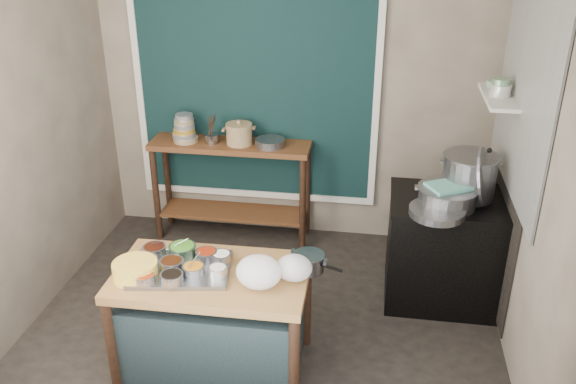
% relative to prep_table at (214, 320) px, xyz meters
% --- Properties ---
extents(floor, '(3.50, 3.00, 0.02)m').
position_rel_prep_table_xyz_m(floor, '(0.24, 0.53, -0.39)').
color(floor, '#2B2520').
rests_on(floor, ground).
extents(back_wall, '(3.50, 0.02, 2.80)m').
position_rel_prep_table_xyz_m(back_wall, '(0.24, 2.04, 1.02)').
color(back_wall, gray).
rests_on(back_wall, floor).
extents(left_wall, '(0.02, 3.00, 2.80)m').
position_rel_prep_table_xyz_m(left_wall, '(-1.52, 0.53, 1.02)').
color(left_wall, gray).
rests_on(left_wall, floor).
extents(right_wall, '(0.02, 3.00, 2.80)m').
position_rel_prep_table_xyz_m(right_wall, '(2.00, 0.53, 1.02)').
color(right_wall, gray).
rests_on(right_wall, floor).
extents(curtain_panel, '(2.10, 0.02, 1.90)m').
position_rel_prep_table_xyz_m(curtain_panel, '(-0.11, 2.00, 0.98)').
color(curtain_panel, black).
rests_on(curtain_panel, back_wall).
extents(curtain_frame, '(2.22, 0.03, 2.02)m').
position_rel_prep_table_xyz_m(curtain_frame, '(-0.11, 1.99, 0.98)').
color(curtain_frame, beige).
rests_on(curtain_frame, back_wall).
extents(tile_panel, '(0.02, 1.70, 1.70)m').
position_rel_prep_table_xyz_m(tile_panel, '(1.97, 1.08, 1.48)').
color(tile_panel, '#B2B2AA').
rests_on(tile_panel, right_wall).
extents(soot_patch, '(0.01, 1.30, 1.30)m').
position_rel_prep_table_xyz_m(soot_patch, '(1.98, 1.18, 0.32)').
color(soot_patch, black).
rests_on(soot_patch, right_wall).
extents(wall_shelf, '(0.22, 0.70, 0.03)m').
position_rel_prep_table_xyz_m(wall_shelf, '(1.87, 1.38, 1.23)').
color(wall_shelf, beige).
rests_on(wall_shelf, right_wall).
extents(prep_table, '(1.26, 0.74, 0.75)m').
position_rel_prep_table_xyz_m(prep_table, '(0.00, 0.00, 0.00)').
color(prep_table, olive).
rests_on(prep_table, floor).
extents(back_counter, '(1.45, 0.40, 0.95)m').
position_rel_prep_table_xyz_m(back_counter, '(-0.31, 1.81, 0.10)').
color(back_counter, '#592E19').
rests_on(back_counter, floor).
extents(stove_block, '(0.90, 0.68, 0.85)m').
position_rel_prep_table_xyz_m(stove_block, '(1.59, 1.08, 0.05)').
color(stove_block, black).
rests_on(stove_block, floor).
extents(stove_top, '(0.92, 0.69, 0.03)m').
position_rel_prep_table_xyz_m(stove_top, '(1.59, 1.08, 0.49)').
color(stove_top, black).
rests_on(stove_top, stove_block).
extents(condiment_tray, '(0.69, 0.54, 0.03)m').
position_rel_prep_table_xyz_m(condiment_tray, '(-0.20, -0.01, 0.39)').
color(condiment_tray, gray).
rests_on(condiment_tray, prep_table).
extents(condiment_bowls, '(0.63, 0.50, 0.07)m').
position_rel_prep_table_xyz_m(condiment_bowls, '(-0.22, 0.01, 0.43)').
color(condiment_bowls, gray).
rests_on(condiment_bowls, condiment_tray).
extents(yellow_basin, '(0.29, 0.29, 0.11)m').
position_rel_prep_table_xyz_m(yellow_basin, '(-0.45, -0.12, 0.43)').
color(yellow_basin, yellow).
rests_on(yellow_basin, prep_table).
extents(saucepan, '(0.28, 0.28, 0.12)m').
position_rel_prep_table_xyz_m(saucepan, '(0.61, 0.13, 0.43)').
color(saucepan, gray).
rests_on(saucepan, prep_table).
extents(plastic_bag_a, '(0.36, 0.33, 0.21)m').
position_rel_prep_table_xyz_m(plastic_bag_a, '(0.34, -0.10, 0.48)').
color(plastic_bag_a, white).
rests_on(plastic_bag_a, prep_table).
extents(plastic_bag_b, '(0.28, 0.26, 0.17)m').
position_rel_prep_table_xyz_m(plastic_bag_b, '(0.54, 0.01, 0.46)').
color(plastic_bag_b, white).
rests_on(plastic_bag_b, prep_table).
extents(bowl_stack, '(0.22, 0.22, 0.25)m').
position_rel_prep_table_xyz_m(bowl_stack, '(-0.72, 1.78, 0.68)').
color(bowl_stack, tan).
rests_on(bowl_stack, back_counter).
extents(utensil_cup, '(0.18, 0.18, 0.08)m').
position_rel_prep_table_xyz_m(utensil_cup, '(-0.47, 1.78, 0.61)').
color(utensil_cup, gray).
rests_on(utensil_cup, back_counter).
extents(ceramic_crock, '(0.32, 0.32, 0.17)m').
position_rel_prep_table_xyz_m(ceramic_crock, '(-0.22, 1.79, 0.66)').
color(ceramic_crock, '#998153').
rests_on(ceramic_crock, back_counter).
extents(wide_bowl, '(0.33, 0.33, 0.07)m').
position_rel_prep_table_xyz_m(wide_bowl, '(0.06, 1.78, 0.61)').
color(wide_bowl, gray).
rests_on(wide_bowl, back_counter).
extents(stock_pot, '(0.47, 0.47, 0.33)m').
position_rel_prep_table_xyz_m(stock_pot, '(1.70, 1.15, 0.67)').
color(stock_pot, gray).
rests_on(stock_pot, stove_top).
extents(pot_lid, '(0.22, 0.45, 0.43)m').
position_rel_prep_table_xyz_m(pot_lid, '(1.78, 1.04, 0.72)').
color(pot_lid, gray).
rests_on(pot_lid, stove_top).
extents(steamer, '(0.48, 0.48, 0.15)m').
position_rel_prep_table_xyz_m(steamer, '(1.53, 0.96, 0.58)').
color(steamer, gray).
rests_on(steamer, stove_top).
extents(green_cloth, '(0.36, 0.33, 0.02)m').
position_rel_prep_table_xyz_m(green_cloth, '(1.53, 0.96, 0.66)').
color(green_cloth, '#5FAE9C').
rests_on(green_cloth, steamer).
extents(shallow_pan, '(0.47, 0.47, 0.05)m').
position_rel_prep_table_xyz_m(shallow_pan, '(1.45, 0.79, 0.53)').
color(shallow_pan, gray).
rests_on(shallow_pan, stove_top).
extents(shelf_bowl_stack, '(0.16, 0.16, 0.13)m').
position_rel_prep_table_xyz_m(shelf_bowl_stack, '(1.87, 1.36, 1.30)').
color(shelf_bowl_stack, silver).
rests_on(shelf_bowl_stack, wall_shelf).
extents(shelf_bowl_green, '(0.15, 0.15, 0.05)m').
position_rel_prep_table_xyz_m(shelf_bowl_green, '(1.87, 1.60, 1.26)').
color(shelf_bowl_green, gray).
rests_on(shelf_bowl_green, wall_shelf).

